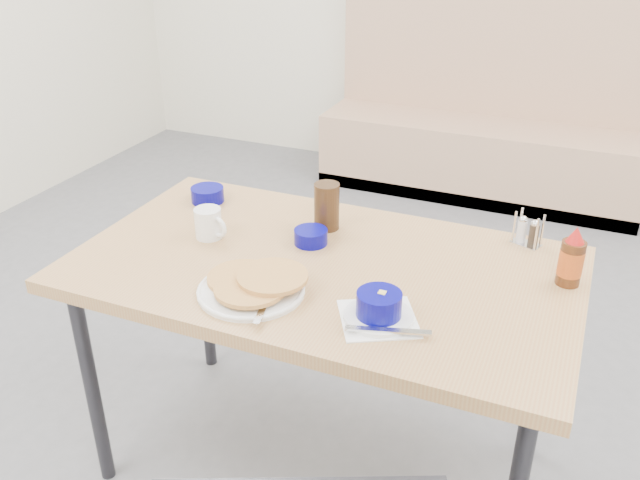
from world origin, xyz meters
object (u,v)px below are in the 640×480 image
at_px(dining_table, 323,282).
at_px(booth_bench, 482,135).
at_px(coffee_mug, 209,223).
at_px(pancake_plate, 253,286).
at_px(amber_tumbler, 327,206).
at_px(grits_setting, 379,308).
at_px(creamer_bowl, 207,195).
at_px(syrup_bottle, 571,260).
at_px(butter_bowl, 311,237).
at_px(condiment_caddy, 527,233).

bearing_deg(dining_table, booth_bench, 90.00).
xyz_separation_m(booth_bench, coffee_mug, (-0.37, -2.52, 0.46)).
height_order(pancake_plate, amber_tumbler, amber_tumbler).
height_order(grits_setting, creamer_bowl, grits_setting).
bearing_deg(coffee_mug, dining_table, -2.21).
xyz_separation_m(creamer_bowl, syrup_bottle, (1.16, -0.09, 0.05)).
distance_m(creamer_bowl, syrup_bottle, 1.16).
height_order(booth_bench, coffee_mug, booth_bench).
bearing_deg(coffee_mug, butter_bowl, 15.58).
bearing_deg(butter_bowl, dining_table, -50.60).
height_order(coffee_mug, amber_tumbler, amber_tumbler).
xyz_separation_m(grits_setting, syrup_bottle, (0.41, 0.36, 0.04)).
bearing_deg(coffee_mug, amber_tumbler, 33.28).
xyz_separation_m(condiment_caddy, syrup_bottle, (0.13, -0.19, 0.04)).
relative_size(dining_table, creamer_bowl, 12.80).
bearing_deg(syrup_bottle, booth_bench, 105.04).
bearing_deg(grits_setting, amber_tumbler, 126.62).
distance_m(dining_table, creamer_bowl, 0.58).
bearing_deg(pancake_plate, creamer_bowl, 132.40).
relative_size(booth_bench, butter_bowl, 19.20).
relative_size(booth_bench, coffee_mug, 16.22).
distance_m(booth_bench, pancake_plate, 2.78).
xyz_separation_m(pancake_plate, amber_tumbler, (0.03, 0.42, 0.05)).
bearing_deg(grits_setting, butter_bowl, 135.95).
relative_size(dining_table, syrup_bottle, 8.37).
relative_size(coffee_mug, amber_tumbler, 0.80).
relative_size(pancake_plate, syrup_bottle, 1.70).
height_order(butter_bowl, condiment_caddy, condiment_caddy).
bearing_deg(pancake_plate, coffee_mug, 139.72).
height_order(dining_table, grits_setting, grits_setting).
relative_size(booth_bench, condiment_caddy, 18.82).
bearing_deg(pancake_plate, syrup_bottle, 26.05).
relative_size(coffee_mug, grits_setting, 0.44).
relative_size(coffee_mug, syrup_bottle, 0.70).
bearing_deg(condiment_caddy, dining_table, -125.06).
xyz_separation_m(booth_bench, dining_table, (0.00, -2.53, 0.35)).
relative_size(booth_bench, grits_setting, 7.15).
bearing_deg(syrup_bottle, butter_bowl, -175.57).
xyz_separation_m(pancake_plate, condiment_caddy, (0.61, 0.55, 0.02)).
distance_m(butter_bowl, syrup_bottle, 0.72).
distance_m(coffee_mug, butter_bowl, 0.31).
height_order(creamer_bowl, condiment_caddy, condiment_caddy).
relative_size(dining_table, coffee_mug, 11.95).
bearing_deg(creamer_bowl, booth_bench, 77.22).
height_order(pancake_plate, grits_setting, grits_setting).
bearing_deg(creamer_bowl, butter_bowl, -18.04).
bearing_deg(condiment_caddy, creamer_bowl, -153.33).
bearing_deg(creamer_bowl, pancake_plate, -47.60).
bearing_deg(condiment_caddy, butter_bowl, -136.37).
distance_m(creamer_bowl, amber_tumbler, 0.45).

